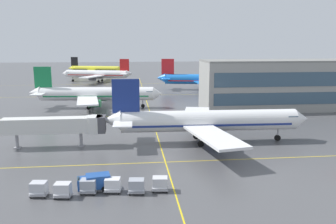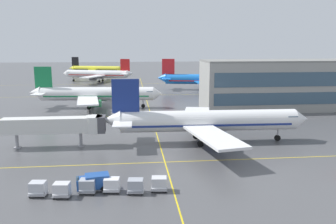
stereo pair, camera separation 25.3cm
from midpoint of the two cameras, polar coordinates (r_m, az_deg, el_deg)
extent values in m
plane|color=#4C4C4F|center=(58.22, -0.57, -7.51)|extent=(600.00, 600.00, 0.00)
cylinder|color=white|center=(66.52, 6.82, -1.40)|extent=(33.33, 4.78, 3.95)
cone|color=white|center=(72.26, 20.93, -1.06)|extent=(2.80, 3.94, 3.87)
cone|color=white|center=(65.31, -9.09, -1.33)|extent=(3.42, 3.83, 3.75)
cube|color=navy|center=(64.35, -6.82, 2.59)|extent=(4.99, 0.50, 6.23)
cube|color=white|center=(62.14, -7.30, -1.92)|extent=(3.46, 5.48, 0.25)
cube|color=white|center=(68.22, -7.07, -0.73)|extent=(3.46, 5.48, 0.25)
cube|color=white|center=(58.07, 7.53, -3.91)|extent=(8.17, 16.31, 0.42)
cube|color=white|center=(74.95, 4.70, -0.42)|extent=(8.88, 16.41, 0.42)
cylinder|color=navy|center=(61.91, 7.96, -4.27)|extent=(3.59, 2.27, 2.18)
cylinder|color=navy|center=(72.16, 6.10, -2.00)|extent=(3.59, 2.27, 2.18)
cube|color=#385166|center=(71.15, 19.23, -0.66)|extent=(1.96, 3.68, 0.73)
cube|color=navy|center=(66.63, 6.81, -1.82)|extent=(30.67, 4.75, 0.37)
cylinder|color=#99999E|center=(71.01, 17.53, -3.16)|extent=(0.29, 0.29, 1.71)
cylinder|color=black|center=(71.29, 17.48, -4.05)|extent=(1.15, 0.50, 1.14)
cylinder|color=#99999E|center=(64.17, 5.43, -4.18)|extent=(0.29, 0.29, 1.71)
cylinder|color=black|center=(64.48, 5.41, -5.16)|extent=(1.15, 0.50, 1.14)
cylinder|color=#99999E|center=(69.32, 4.65, -3.01)|extent=(0.29, 0.29, 1.71)
cylinder|color=black|center=(69.61, 4.63, -3.92)|extent=(1.15, 0.50, 1.14)
cylinder|color=white|center=(103.63, -11.37, 2.93)|extent=(32.83, 6.74, 3.87)
cone|color=white|center=(101.97, -1.56, 3.02)|extent=(2.98, 4.01, 3.80)
cone|color=white|center=(108.23, -20.77, 2.99)|extent=(3.57, 3.95, 3.68)
cube|color=#197F47|center=(106.88, -19.59, 5.34)|extent=(4.91, 0.80, 6.12)
cube|color=white|center=(104.66, -20.22, 2.77)|extent=(3.72, 5.57, 0.24)
cube|color=white|center=(110.40, -19.20, 3.24)|extent=(3.72, 5.57, 0.24)
cube|color=white|center=(95.51, -12.87, 1.81)|extent=(7.11, 15.82, 0.41)
cube|color=white|center=(112.34, -11.10, 3.26)|extent=(9.55, 16.17, 0.41)
cylinder|color=#2D9956|center=(98.74, -11.75, 1.38)|extent=(3.64, 2.44, 2.14)
cylinder|color=#2D9956|center=(109.04, -10.74, 2.33)|extent=(3.64, 2.44, 2.14)
cube|color=#385166|center=(101.94, -2.88, 3.32)|extent=(2.14, 3.71, 0.71)
cube|color=#197F47|center=(103.70, -11.36, 2.67)|extent=(30.23, 6.55, 0.37)
cylinder|color=#99999E|center=(102.49, -4.00, 1.62)|extent=(0.29, 0.29, 1.68)
cylinder|color=black|center=(102.68, -4.00, 1.01)|extent=(1.16, 0.56, 1.12)
cylinder|color=#99999E|center=(101.83, -12.70, 1.31)|extent=(0.29, 0.29, 1.68)
cylinder|color=black|center=(102.03, -12.68, 0.69)|extent=(1.16, 0.56, 1.12)
cylinder|color=#99999E|center=(106.96, -12.14, 1.80)|extent=(0.29, 0.29, 1.68)
cylinder|color=black|center=(107.14, -12.12, 1.21)|extent=(1.16, 0.56, 1.12)
cylinder|color=blue|center=(142.27, 6.47, 5.33)|extent=(33.81, 9.58, 3.99)
cone|color=blue|center=(144.35, 13.72, 5.16)|extent=(3.35, 4.32, 3.91)
cone|color=blue|center=(142.47, -1.01, 5.57)|extent=(3.95, 4.30, 3.79)
cube|color=red|center=(141.92, 0.10, 7.38)|extent=(5.03, 1.22, 6.30)
cube|color=blue|center=(139.19, -0.20, 5.44)|extent=(4.23, 5.95, 0.25)
cube|color=blue|center=(145.45, -0.04, 5.69)|extent=(4.23, 5.95, 0.25)
cube|color=blue|center=(133.41, 6.20, 4.67)|extent=(6.10, 15.97, 0.42)
cube|color=blue|center=(151.16, 5.90, 5.44)|extent=(10.89, 16.66, 0.42)
cylinder|color=blue|center=(137.07, 6.65, 4.26)|extent=(3.89, 2.77, 2.21)
cylinder|color=blue|center=(147.91, 6.43, 4.77)|extent=(3.89, 2.77, 2.21)
cube|color=#385166|center=(143.88, 12.78, 5.42)|extent=(2.48, 3.94, 0.74)
cube|color=red|center=(142.32, 6.47, 5.13)|extent=(31.17, 9.17, 0.38)
cylinder|color=#99999E|center=(143.90, 11.90, 4.19)|extent=(0.29, 0.29, 1.73)
cylinder|color=black|center=(144.04, 11.88, 3.74)|extent=(1.22, 0.66, 1.16)
cylinder|color=#99999E|center=(139.75, 5.64, 4.18)|extent=(0.29, 0.29, 1.73)
cylinder|color=black|center=(139.89, 5.63, 3.71)|extent=(1.22, 0.66, 1.16)
cylinder|color=#99999E|center=(145.17, 5.57, 4.44)|extent=(0.29, 0.29, 1.73)
cylinder|color=black|center=(145.31, 5.56, 3.99)|extent=(1.22, 0.66, 1.16)
cylinder|color=white|center=(174.45, -11.44, 6.11)|extent=(30.14, 11.71, 3.60)
cone|color=white|center=(180.97, -16.31, 6.06)|extent=(3.33, 4.06, 3.53)
cone|color=white|center=(169.17, -6.13, 6.24)|extent=(3.85, 4.11, 3.42)
cube|color=red|center=(169.56, -6.97, 7.62)|extent=(4.47, 1.57, 5.68)
cube|color=white|center=(172.44, -6.51, 6.33)|extent=(4.26, 5.56, 0.23)
cube|color=white|center=(167.01, -7.06, 6.16)|extent=(4.26, 5.56, 0.23)
cube|color=white|center=(181.69, -10.24, 6.17)|extent=(5.85, 14.50, 0.38)
cube|color=white|center=(166.69, -12.11, 5.66)|extent=(10.98, 14.86, 0.38)
cylinder|color=#4C4C51|center=(179.27, -10.91, 5.68)|extent=(3.64, 2.79, 1.99)
cylinder|color=#4C4C51|center=(170.12, -12.06, 5.35)|extent=(3.64, 2.79, 1.99)
cube|color=#385166|center=(179.99, -15.69, 6.23)|extent=(2.54, 3.65, 0.66)
cube|color=red|center=(174.49, -11.43, 5.96)|extent=(27.82, 11.09, 0.34)
cylinder|color=#99999E|center=(179.44, -15.10, 5.34)|extent=(0.27, 0.27, 1.56)
cylinder|color=black|center=(179.54, -15.08, 5.01)|extent=(1.12, 0.69, 1.04)
cylinder|color=#99999E|center=(176.29, -10.54, 5.44)|extent=(0.27, 0.27, 1.56)
cylinder|color=black|center=(176.40, -10.53, 5.10)|extent=(1.12, 0.69, 1.04)
cylinder|color=#99999E|center=(171.70, -11.11, 5.27)|extent=(0.27, 0.27, 1.56)
cylinder|color=black|center=(171.81, -11.09, 4.92)|extent=(1.12, 0.69, 1.04)
cylinder|color=yellow|center=(211.87, -11.50, 6.90)|extent=(28.15, 11.36, 3.37)
cone|color=yellow|center=(206.64, -7.52, 6.92)|extent=(3.16, 3.82, 3.30)
cone|color=yellow|center=(218.15, -15.34, 6.94)|extent=(3.64, 3.88, 3.20)
cube|color=black|center=(216.93, -14.84, 7.95)|extent=(4.17, 1.53, 5.32)
cube|color=yellow|center=(214.95, -15.20, 6.89)|extent=(4.04, 5.23, 0.21)
cube|color=yellow|center=(219.75, -14.60, 7.00)|extent=(4.04, 5.23, 0.21)
cube|color=yellow|center=(205.30, -12.51, 6.58)|extent=(5.68, 13.63, 0.35)
cube|color=yellow|center=(219.22, -10.98, 6.92)|extent=(10.43, 13.88, 0.35)
cylinder|color=black|center=(207.67, -11.91, 6.34)|extent=(3.42, 2.65, 1.86)
cylinder|color=black|center=(216.20, -10.99, 6.55)|extent=(3.42, 2.65, 1.86)
cube|color=#385166|center=(207.24, -8.07, 7.06)|extent=(2.42, 3.43, 0.62)
cube|color=black|center=(211.90, -11.50, 6.79)|extent=(25.99, 10.75, 0.32)
cylinder|color=#99999E|center=(208.01, -8.51, 6.33)|extent=(0.25, 0.25, 1.46)
cylinder|color=black|center=(208.09, -8.51, 6.06)|extent=(1.05, 0.66, 0.98)
cylinder|color=#99999E|center=(210.58, -12.16, 6.26)|extent=(0.25, 0.25, 1.46)
cylinder|color=black|center=(210.66, -12.15, 5.99)|extent=(1.05, 0.66, 0.98)
cylinder|color=#99999E|center=(214.83, -11.69, 6.37)|extent=(0.25, 0.25, 1.46)
cylinder|color=black|center=(214.91, -11.68, 6.11)|extent=(1.05, 0.66, 0.98)
cube|color=yellow|center=(56.34, -0.37, -8.16)|extent=(131.34, 0.20, 0.01)
cube|color=yellow|center=(91.60, -2.68, -0.58)|extent=(131.34, 0.20, 0.01)
cube|color=yellow|center=(127.63, -3.69, 2.76)|extent=(131.34, 0.20, 0.01)
cube|color=yellow|center=(163.92, -4.26, 4.62)|extent=(131.34, 0.20, 0.01)
cube|color=yellow|center=(109.56, -3.27, 1.36)|extent=(0.20, 161.16, 0.01)
cube|color=#1E4793|center=(46.78, -11.30, -10.90)|extent=(3.28, 2.38, 1.70)
cube|color=#1E4793|center=(46.76, -13.71, -11.22)|extent=(1.59, 1.99, 1.40)
cube|color=#385166|center=(46.62, -14.36, -10.86)|extent=(0.63, 1.64, 0.70)
cylinder|color=black|center=(47.90, -13.66, -11.57)|extent=(0.84, 0.41, 0.80)
cylinder|color=black|center=(46.15, -13.56, -12.46)|extent=(0.84, 0.41, 0.80)
cylinder|color=black|center=(48.03, -10.50, -11.37)|extent=(0.84, 0.41, 0.80)
cylinder|color=black|center=(46.29, -10.27, -12.25)|extent=(0.84, 0.41, 0.80)
cube|color=#99999E|center=(47.32, -20.21, -12.38)|extent=(2.26, 1.82, 0.12)
cube|color=silver|center=(47.01, -20.28, -11.47)|extent=(2.04, 1.64, 1.50)
cube|color=silver|center=(46.70, -20.49, -12.35)|extent=(1.95, 0.76, 0.57)
cylinder|color=#99999E|center=(46.88, -18.62, -12.50)|extent=(0.70, 0.15, 0.08)
cylinder|color=black|center=(46.58, -19.45, -12.96)|extent=(0.25, 0.13, 0.24)
cylinder|color=black|center=(47.65, -18.95, -12.36)|extent=(0.25, 0.13, 0.24)
cylinder|color=black|center=(47.16, -21.45, -12.79)|extent=(0.25, 0.13, 0.24)
cylinder|color=black|center=(48.21, -20.91, -12.22)|extent=(0.25, 0.13, 0.24)
cube|color=#99999E|center=(46.07, -16.69, -12.81)|extent=(2.26, 1.82, 0.12)
cube|color=silver|center=(45.75, -16.75, -11.88)|extent=(2.04, 1.64, 1.50)
cube|color=silver|center=(45.43, -16.93, -12.79)|extent=(1.95, 0.76, 0.57)
cylinder|color=#99999E|center=(45.71, -15.03, -12.91)|extent=(0.70, 0.15, 0.08)
cylinder|color=black|center=(45.37, -15.85, -13.40)|extent=(0.25, 0.13, 0.24)
cylinder|color=black|center=(46.45, -15.43, -12.77)|extent=(0.25, 0.13, 0.24)
cylinder|color=black|center=(45.85, -17.95, -13.25)|extent=(0.25, 0.13, 0.24)
cylinder|color=black|center=(46.92, -17.48, -12.64)|extent=(0.25, 0.13, 0.24)
cube|color=#99999E|center=(46.40, -12.76, -12.43)|extent=(2.26, 1.82, 0.12)
cube|color=#9EA3AD|center=(46.08, -12.81, -11.50)|extent=(2.04, 1.64, 1.50)
cube|color=#9EA3AD|center=(45.75, -12.94, -12.40)|extent=(1.95, 0.76, 0.57)
cylinder|color=#99999E|center=(46.12, -11.09, -12.50)|extent=(0.70, 0.15, 0.08)
cylinder|color=black|center=(45.74, -11.86, -12.99)|extent=(0.25, 0.13, 0.24)
cylinder|color=black|center=(46.85, -11.55, -12.38)|extent=(0.25, 0.13, 0.24)
cylinder|color=black|center=(46.11, -13.98, -12.88)|extent=(0.25, 0.13, 0.24)
cylinder|color=black|center=(47.21, -13.61, -12.28)|extent=(0.25, 0.13, 0.24)
cube|color=#99999E|center=(46.14, -8.96, -12.42)|extent=(2.26, 1.82, 0.12)
cube|color=silver|center=(45.82, -8.99, -11.49)|extent=(2.04, 1.64, 1.50)
cube|color=silver|center=(45.48, -9.09, -12.40)|extent=(1.95, 0.76, 0.57)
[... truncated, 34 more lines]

